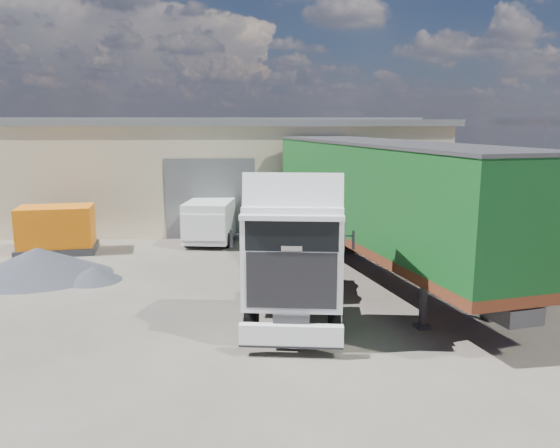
{
  "coord_description": "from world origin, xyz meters",
  "views": [
    {
      "loc": [
        -0.15,
        -14.33,
        5.19
      ],
      "look_at": [
        0.76,
        3.0,
        1.94
      ],
      "focal_mm": 35.0,
      "sensor_mm": 36.0,
      "label": 1
    }
  ],
  "objects_px": {
    "box_trailer": "(382,196)",
    "panel_van": "(213,219)",
    "orange_skip": "(57,232)",
    "tractor_unit": "(295,261)"
  },
  "relations": [
    {
      "from": "tractor_unit",
      "to": "box_trailer",
      "type": "xyz_separation_m",
      "value": [
        3.22,
        4.2,
        1.07
      ]
    },
    {
      "from": "box_trailer",
      "to": "panel_van",
      "type": "height_order",
      "value": "box_trailer"
    },
    {
      "from": "tractor_unit",
      "to": "orange_skip",
      "type": "distance_m",
      "value": 12.35
    },
    {
      "from": "box_trailer",
      "to": "panel_van",
      "type": "xyz_separation_m",
      "value": [
        -6.03,
        6.24,
        -1.83
      ]
    },
    {
      "from": "tractor_unit",
      "to": "box_trailer",
      "type": "bearing_deg",
      "value": 59.11
    },
    {
      "from": "orange_skip",
      "to": "box_trailer",
      "type": "bearing_deg",
      "value": -28.44
    },
    {
      "from": "tractor_unit",
      "to": "orange_skip",
      "type": "xyz_separation_m",
      "value": [
        -8.92,
        8.49,
        -0.9
      ]
    },
    {
      "from": "box_trailer",
      "to": "orange_skip",
      "type": "bearing_deg",
      "value": 147.23
    },
    {
      "from": "box_trailer",
      "to": "orange_skip",
      "type": "xyz_separation_m",
      "value": [
        -12.15,
        4.29,
        -1.97
      ]
    },
    {
      "from": "tractor_unit",
      "to": "panel_van",
      "type": "distance_m",
      "value": 10.84
    }
  ]
}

